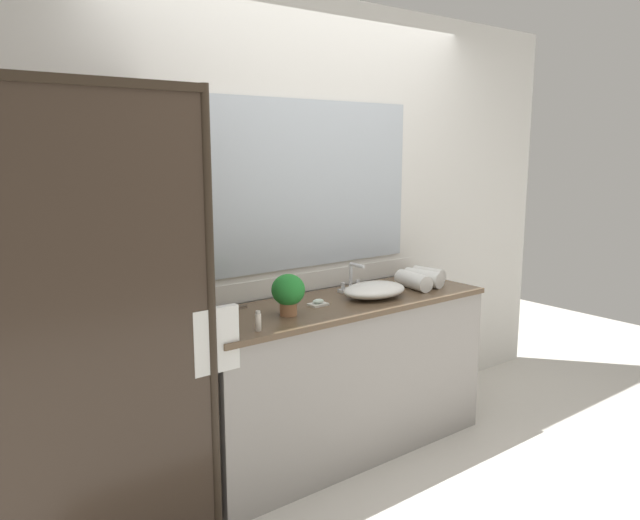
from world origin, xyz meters
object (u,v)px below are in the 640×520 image
Objects in this scene: amenity_bottle_conditioner at (258,321)px; rolled_towel_far_edge at (413,281)px; sink_basin at (374,290)px; rolled_towel_middle at (423,278)px; faucet at (352,282)px; amenity_bottle_lotion at (234,317)px; potted_plant at (288,292)px; rolled_towel_near_edge at (428,275)px; soap_dish at (319,303)px.

amenity_bottle_conditioner is 1.22m from rolled_towel_far_edge.
rolled_towel_middle reaches higher than sink_basin.
faucet reaches higher than amenity_bottle_conditioner.
sink_basin is at bearing 9.58° from amenity_bottle_conditioner.
rolled_towel_middle is (1.36, 0.03, 0.01)m from amenity_bottle_lotion.
rolled_towel_middle is at bearing 7.92° from amenity_bottle_conditioner.
potted_plant is 2.23× the size of amenity_bottle_conditioner.
rolled_towel_near_edge is at bearing 19.53° from rolled_towel_far_edge.
faucet is 0.81× the size of potted_plant.
amenity_bottle_conditioner reaches higher than soap_dish.
potted_plant reaches higher than sink_basin.
sink_basin is 1.59× the size of rolled_towel_middle.
rolled_towel_middle reaches higher than amenity_bottle_conditioner.
amenity_bottle_conditioner reaches higher than sink_basin.
amenity_bottle_lotion reaches higher than soap_dish.
rolled_towel_middle is (-0.11, -0.06, 0.00)m from rolled_towel_near_edge.
potted_plant reaches higher than soap_dish.
faucet reaches higher than rolled_towel_middle.
rolled_towel_middle is at bearing -0.74° from soap_dish.
faucet is 0.84× the size of rolled_towel_near_edge.
potted_plant is 1.03× the size of rolled_towel_near_edge.
rolled_towel_far_edge is at bearing 2.69° from sink_basin.
sink_basin is at bearing 0.97° from potted_plant.
amenity_bottle_lotion is 1.25m from rolled_towel_far_edge.
rolled_towel_near_edge is at bearing 5.11° from potted_plant.
potted_plant is 2.14× the size of soap_dish.
amenity_bottle_conditioner is 0.16m from amenity_bottle_lotion.
rolled_towel_middle is at bearing 1.39° from amenity_bottle_lotion.
sink_basin is 0.92m from amenity_bottle_lotion.
faucet is (0.00, 0.20, 0.01)m from sink_basin.
amenity_bottle_lotion is at bearing -175.46° from soap_dish.
potted_plant is 0.85× the size of rolled_towel_middle.
amenity_bottle_conditioner is 1.45m from rolled_towel_near_edge.
rolled_towel_far_edge reaches higher than soap_dish.
faucet is at bearing 22.72° from soap_dish.
faucet is 2.08× the size of amenity_bottle_lotion.
soap_dish is 1.19× the size of amenity_bottle_lotion.
amenity_bottle_lotion is (-0.92, 0.00, -0.00)m from sink_basin.
amenity_bottle_conditioner is at bearing -172.08° from rolled_towel_middle.
amenity_bottle_conditioner is at bearing -158.31° from faucet.
sink_basin reaches higher than amenity_bottle_lotion.
rolled_towel_near_edge reaches higher than amenity_bottle_lotion.
faucet is 0.57m from rolled_towel_near_edge.
faucet is at bearing 21.69° from amenity_bottle_conditioner.
soap_dish is at bearing 4.54° from amenity_bottle_lotion.
faucet reaches higher than rolled_towel_far_edge.
rolled_towel_far_edge reaches higher than amenity_bottle_conditioner.
potted_plant is 1.06m from rolled_towel_middle.
rolled_towel_middle is 0.99× the size of rolled_towel_far_edge.
rolled_towel_middle is (0.45, -0.16, -0.01)m from faucet.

